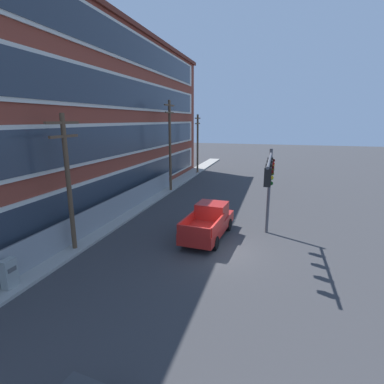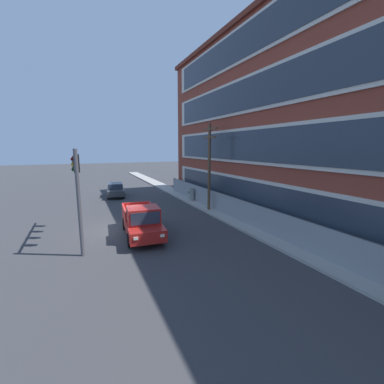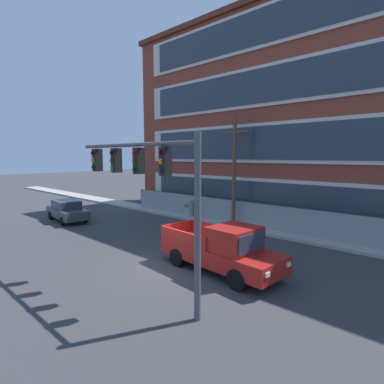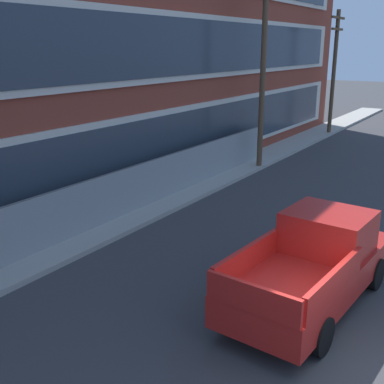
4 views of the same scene
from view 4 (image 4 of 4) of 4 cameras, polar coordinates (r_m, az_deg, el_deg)
name	(u,v)px [view 4 (image 4 of 4)]	position (r m, az deg, el deg)	size (l,w,h in m)	color
ground_plane	(328,364)	(10.06, 15.76, -19.02)	(160.00, 160.00, 0.00)	#38383A
sidewalk_building_side	(33,259)	(14.32, -18.35, -7.57)	(80.00, 1.90, 0.16)	#9E9B93
brick_mill_building	(63,1)	(22.72, -15.05, 21.06)	(42.18, 10.85, 15.29)	brown
chain_link_fence	(57,219)	(14.74, -15.72, -3.09)	(28.02, 0.06, 1.81)	gray
pickup_truck_red	(315,264)	(11.61, 14.38, -8.27)	(5.78, 2.48, 2.07)	#AD1E19
utility_pole_midblock	(263,61)	(23.33, 8.45, 15.06)	(2.60, 0.26, 9.25)	brown
utility_pole_far_east	(334,67)	(34.03, 16.50, 14.02)	(2.51, 0.26, 8.05)	brown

